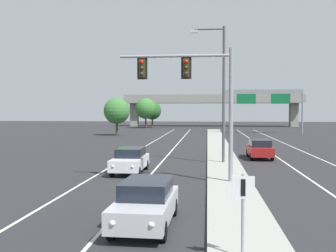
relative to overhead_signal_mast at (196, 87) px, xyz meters
name	(u,v)px	position (x,y,z in m)	size (l,w,h in m)	color
median_island	(227,176)	(1.83, 2.22, -5.18)	(2.40, 110.00, 0.15)	#9E9B93
lane_stripe_oncoming_center	(163,161)	(-2.87, 9.22, -5.25)	(0.14, 100.00, 0.01)	silver
lane_stripe_receding_center	(285,162)	(6.53, 9.22, -5.25)	(0.14, 100.00, 0.01)	silver
edge_stripe_left	(122,160)	(-6.17, 9.22, -5.25)	(0.14, 100.00, 0.01)	silver
edge_stripe_right	(330,163)	(9.83, 9.22, -5.25)	(0.14, 100.00, 0.01)	silver
overhead_signal_mast	(196,87)	(0.00, 0.00, 0.00)	(6.17, 0.44, 7.20)	gray
median_sign_post	(243,203)	(1.56, -11.12, -3.67)	(0.60, 0.10, 2.20)	gray
street_lamp_median	(221,86)	(1.59, 7.87, 0.53)	(2.58, 0.28, 10.00)	#4C4C51
car_oncoming_silver	(146,203)	(-1.47, -8.13, -4.44)	(1.92, 4.51, 1.58)	#B7B7BC
car_oncoming_white	(130,160)	(-4.28, 3.20, -4.44)	(1.84, 4.48, 1.58)	silver
car_receding_red	(260,149)	(4.93, 11.56, -4.44)	(1.83, 4.47, 1.58)	maroon
highway_sign_gantry	(263,97)	(10.03, 46.72, 0.90)	(13.28, 0.42, 7.50)	gray
overpass_bridge	(213,103)	(1.83, 74.47, 0.52)	(42.40, 6.40, 7.65)	gray
tree_far_left_b	(117,111)	(-13.47, 38.88, -1.42)	(4.07, 4.07, 5.89)	#4C3823
tree_far_left_c	(152,111)	(-11.79, 66.69, -1.45)	(4.04, 4.04, 5.84)	#4C3823
tree_far_left_a	(146,109)	(-12.85, 63.84, -0.95)	(4.56, 4.56, 6.59)	#4C3823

